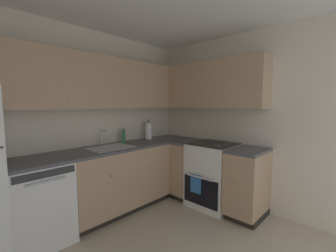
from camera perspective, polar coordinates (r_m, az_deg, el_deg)
name	(u,v)px	position (r m, az deg, el deg)	size (l,w,h in m)	color
wall_back	(75,123)	(3.17, -22.89, 0.73)	(3.63, 0.05, 2.50)	beige
wall_right	(245,121)	(3.37, 19.28, 1.14)	(0.05, 3.11, 2.50)	beige
dishwasher	(38,203)	(2.86, -30.70, -16.87)	(0.60, 0.63, 0.88)	white
lower_cabinets_back	(119,179)	(3.26, -12.62, -13.27)	(1.45, 0.62, 0.88)	tan
countertop_back	(118,147)	(3.14, -12.81, -5.43)	(2.65, 0.60, 0.04)	#4C4C51
lower_cabinets_right	(221,178)	(3.32, 13.57, -12.95)	(0.62, 1.32, 0.88)	tan
countertop_right	(222,147)	(3.20, 13.74, -5.24)	(0.60, 1.32, 0.03)	#4C4C51
oven_range	(213,174)	(3.39, 11.64, -12.12)	(0.68, 0.62, 1.07)	white
upper_cabinets_back	(101,83)	(3.13, -17.11, 10.63)	(2.33, 0.34, 0.68)	tan
upper_cabinets_right	(205,86)	(3.48, 9.53, 10.29)	(0.32, 1.87, 0.68)	tan
sink	(111,151)	(3.05, -14.64, -6.25)	(0.56, 0.40, 0.10)	#B7B7BC
faucet	(102,136)	(3.20, -16.65, -2.49)	(0.07, 0.16, 0.23)	silver
soap_bottle	(124,136)	(3.39, -11.46, -2.66)	(0.05, 0.05, 0.21)	#338C4C
paper_towel_roll	(149,131)	(3.67, -5.08, -1.24)	(0.11, 0.11, 0.33)	white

